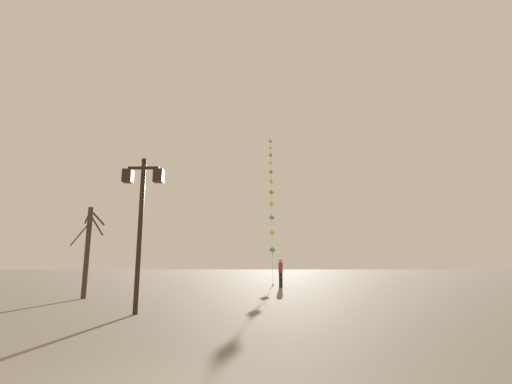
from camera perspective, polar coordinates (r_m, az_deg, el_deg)
ground_plane at (r=22.88m, az=-2.32°, el=-14.51°), size 160.00×160.00×0.00m
twin_lantern_lamp_post at (r=11.57m, az=-17.17°, el=-1.69°), size 1.21×0.28×4.57m
kite_train at (r=35.38m, az=2.35°, el=0.80°), size 0.74×19.06×16.48m
kite_flyer at (r=23.33m, az=3.80°, el=-12.21°), size 0.25×0.61×1.71m
bare_tree at (r=17.34m, az=-24.42°, el=-7.85°), size 0.91×2.00×3.79m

